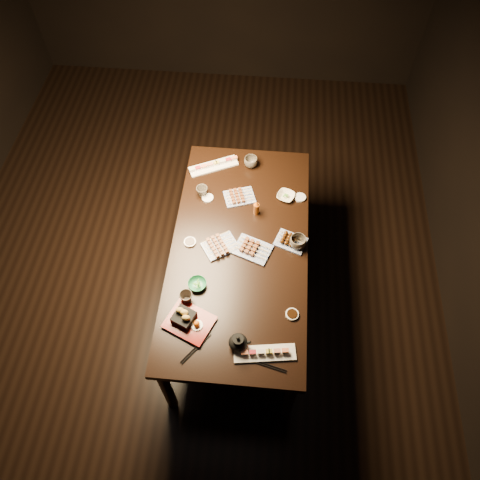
# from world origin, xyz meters

# --- Properties ---
(ground) EXTENTS (5.00, 5.00, 0.00)m
(ground) POSITION_xyz_m (0.00, 0.00, 0.00)
(ground) COLOR black
(ground) RESTS_ON ground
(dining_table) EXTENTS (0.91, 1.81, 0.75)m
(dining_table) POSITION_xyz_m (0.40, -0.29, 0.38)
(dining_table) COLOR black
(dining_table) RESTS_ON ground
(sushi_platter_near) EXTENTS (0.37, 0.15, 0.04)m
(sushi_platter_near) POSITION_xyz_m (0.61, -0.99, 0.77)
(sushi_platter_near) COLOR white
(sushi_platter_near) RESTS_ON dining_table
(sushi_platter_far) EXTENTS (0.37, 0.25, 0.04)m
(sushi_platter_far) POSITION_xyz_m (0.15, 0.41, 0.77)
(sushi_platter_far) COLOR white
(sushi_platter_far) RESTS_ON dining_table
(yakitori_plate_center) EXTENTS (0.27, 0.25, 0.06)m
(yakitori_plate_center) POSITION_xyz_m (0.28, -0.29, 0.78)
(yakitori_plate_center) COLOR #828EB6
(yakitori_plate_center) RESTS_ON dining_table
(yakitori_plate_right) EXTENTS (0.28, 0.24, 0.06)m
(yakitori_plate_right) POSITION_xyz_m (0.49, -0.30, 0.78)
(yakitori_plate_right) COLOR #828EB6
(yakitori_plate_right) RESTS_ON dining_table
(yakitori_plate_left) EXTENTS (0.25, 0.21, 0.05)m
(yakitori_plate_left) POSITION_xyz_m (0.37, 0.14, 0.78)
(yakitori_plate_left) COLOR #828EB6
(yakitori_plate_left) RESTS_ON dining_table
(tsukune_plate) EXTENTS (0.24, 0.20, 0.05)m
(tsukune_plate) POSITION_xyz_m (0.74, -0.21, 0.78)
(tsukune_plate) COLOR #828EB6
(tsukune_plate) RESTS_ON dining_table
(edamame_bowl_green) EXTENTS (0.14, 0.14, 0.04)m
(edamame_bowl_green) POSITION_xyz_m (0.17, -0.59, 0.77)
(edamame_bowl_green) COLOR #2D8A57
(edamame_bowl_green) RESTS_ON dining_table
(edamame_bowl_cream) EXTENTS (0.16, 0.16, 0.03)m
(edamame_bowl_cream) POSITION_xyz_m (0.69, 0.17, 0.76)
(edamame_bowl_cream) COLOR beige
(edamame_bowl_cream) RESTS_ON dining_table
(tempura_tray) EXTENTS (0.33, 0.30, 0.10)m
(tempura_tray) POSITION_xyz_m (0.16, -0.85, 0.80)
(tempura_tray) COLOR black
(tempura_tray) RESTS_ON dining_table
(teacup_near_left) EXTENTS (0.10, 0.10, 0.08)m
(teacup_near_left) POSITION_xyz_m (0.12, -0.70, 0.79)
(teacup_near_left) COLOR #4B4339
(teacup_near_left) RESTS_ON dining_table
(teacup_mid_right) EXTENTS (0.13, 0.13, 0.09)m
(teacup_mid_right) POSITION_xyz_m (0.78, -0.24, 0.79)
(teacup_mid_right) COLOR #4B4339
(teacup_mid_right) RESTS_ON dining_table
(teacup_far_left) EXTENTS (0.11, 0.11, 0.08)m
(teacup_far_left) POSITION_xyz_m (0.10, 0.14, 0.79)
(teacup_far_left) COLOR #4B4339
(teacup_far_left) RESTS_ON dining_table
(teacup_far_right) EXTENTS (0.13, 0.13, 0.08)m
(teacup_far_right) POSITION_xyz_m (0.42, 0.45, 0.79)
(teacup_far_right) COLOR #4B4339
(teacup_far_right) RESTS_ON dining_table
(teapot) EXTENTS (0.13, 0.13, 0.11)m
(teapot) POSITION_xyz_m (0.46, -0.96, 0.81)
(teapot) COLOR black
(teapot) RESTS_ON dining_table
(condiment_bottle) EXTENTS (0.05, 0.05, 0.13)m
(condiment_bottle) POSITION_xyz_m (0.49, 0.01, 0.81)
(condiment_bottle) COLOR brown
(condiment_bottle) RESTS_ON dining_table
(sauce_dish_west) EXTENTS (0.11, 0.11, 0.01)m
(sauce_dish_west) POSITION_xyz_m (0.07, -0.28, 0.76)
(sauce_dish_west) COLOR white
(sauce_dish_west) RESTS_ON dining_table
(sauce_dish_east) EXTENTS (0.10, 0.10, 0.01)m
(sauce_dish_east) POSITION_xyz_m (0.80, 0.17, 0.76)
(sauce_dish_east) COLOR white
(sauce_dish_east) RESTS_ON dining_table
(sauce_dish_se) EXTENTS (0.10, 0.10, 0.01)m
(sauce_dish_se) POSITION_xyz_m (0.76, -0.74, 0.76)
(sauce_dish_se) COLOR white
(sauce_dish_se) RESTS_ON dining_table
(sauce_dish_nw) EXTENTS (0.11, 0.11, 0.01)m
(sauce_dish_nw) POSITION_xyz_m (0.14, 0.11, 0.76)
(sauce_dish_nw) COLOR white
(sauce_dish_nw) RESTS_ON dining_table
(chopsticks_near) EXTENTS (0.16, 0.21, 0.01)m
(chopsticks_near) POSITION_xyz_m (0.22, -1.00, 0.75)
(chopsticks_near) COLOR black
(chopsticks_near) RESTS_ON dining_table
(chopsticks_se) EXTENTS (0.21, 0.07, 0.01)m
(chopsticks_se) POSITION_xyz_m (0.64, -1.06, 0.75)
(chopsticks_se) COLOR black
(chopsticks_se) RESTS_ON dining_table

